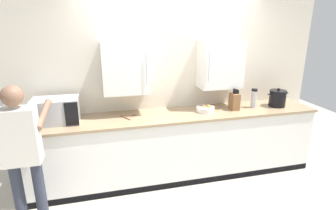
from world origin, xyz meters
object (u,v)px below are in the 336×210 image
stock_pot (277,98)px  thermos_flask (254,98)px  knife_block (234,101)px  person_figure (22,150)px  fruit_bowl (205,109)px  microwave_oven (53,111)px  wooden_spoon (130,116)px

stock_pot → thermos_flask: size_ratio=1.21×
knife_block → person_figure: person_figure is taller
fruit_bowl → knife_block: 0.44m
person_figure → stock_pot: bearing=11.0°
microwave_oven → fruit_bowl: microwave_oven is taller
fruit_bowl → knife_block: knife_block is taller
microwave_oven → thermos_flask: 2.71m
thermos_flask → person_figure: size_ratio=0.17×
microwave_oven → person_figure: (-0.20, -0.69, -0.15)m
wooden_spoon → person_figure: bearing=-148.3°
microwave_oven → stock_pot: 3.08m
thermos_flask → wooden_spoon: thermos_flask is taller
thermos_flask → knife_block: knife_block is taller
fruit_bowl → wooden_spoon: size_ratio=1.15×
microwave_oven → knife_block: 2.39m
fruit_bowl → thermos_flask: bearing=0.7°
microwave_oven → wooden_spoon: bearing=0.1°
microwave_oven → knife_block: (2.39, -0.05, -0.03)m
microwave_oven → stock_pot: microwave_oven is taller
stock_pot → knife_block: knife_block is taller
stock_pot → thermos_flask: bearing=175.4°
person_figure → fruit_bowl: bearing=16.9°
stock_pot → knife_block: (-0.69, 0.01, -0.00)m
wooden_spoon → thermos_flask: bearing=-0.8°
microwave_oven → stock_pot: (3.08, -0.06, -0.03)m
fruit_bowl → stock_pot: stock_pot is taller
fruit_bowl → knife_block: bearing=-1.8°
wooden_spoon → knife_block: knife_block is taller
wooden_spoon → knife_block: 1.48m
microwave_oven → thermos_flask: microwave_oven is taller
thermos_flask → knife_block: (-0.32, -0.02, -0.02)m
fruit_bowl → stock_pot: bearing=-1.1°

